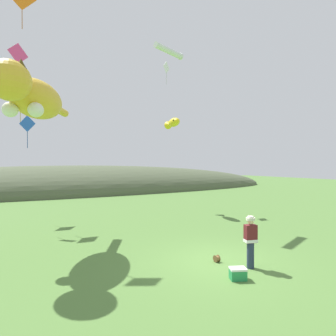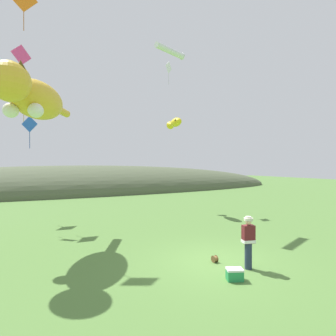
# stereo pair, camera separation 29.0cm
# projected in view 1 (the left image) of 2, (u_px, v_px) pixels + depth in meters

# --- Properties ---
(ground_plane) EXTENTS (120.00, 120.00, 0.00)m
(ground_plane) POSITION_uv_depth(u_px,v_px,m) (219.00, 262.00, 9.48)
(ground_plane) COLOR #517A38
(distant_hill_ridge) EXTENTS (63.10, 15.24, 6.96)m
(distant_hill_ridge) POSITION_uv_depth(u_px,v_px,m) (81.00, 191.00, 35.10)
(distant_hill_ridge) COLOR #4C563D
(distant_hill_ridge) RESTS_ON ground
(festival_attendant) EXTENTS (0.47, 0.36, 1.77)m
(festival_attendant) POSITION_uv_depth(u_px,v_px,m) (250.00, 240.00, 8.90)
(festival_attendant) COLOR #232D47
(festival_attendant) RESTS_ON ground
(kite_spool) EXTENTS (0.15, 0.25, 0.25)m
(kite_spool) POSITION_uv_depth(u_px,v_px,m) (217.00, 259.00, 9.47)
(kite_spool) COLOR olive
(kite_spool) RESTS_ON ground
(picnic_cooler) EXTENTS (0.58, 0.49, 0.36)m
(picnic_cooler) POSITION_uv_depth(u_px,v_px,m) (238.00, 274.00, 8.02)
(picnic_cooler) COLOR #268C4C
(picnic_cooler) RESTS_ON ground
(kite_giant_cat) EXTENTS (3.31, 5.86, 1.92)m
(kite_giant_cat) POSITION_uv_depth(u_px,v_px,m) (32.00, 97.00, 10.94)
(kite_giant_cat) COLOR gold
(kite_fish_windsock) EXTENTS (1.07, 2.45, 0.73)m
(kite_fish_windsock) POSITION_uv_depth(u_px,v_px,m) (173.00, 123.00, 19.95)
(kite_fish_windsock) COLOR yellow
(kite_tube_streamer) EXTENTS (2.33, 1.17, 0.44)m
(kite_tube_streamer) POSITION_uv_depth(u_px,v_px,m) (169.00, 51.00, 16.09)
(kite_tube_streamer) COLOR white
(kite_diamond_blue) EXTENTS (0.82, 0.45, 1.82)m
(kite_diamond_blue) POSITION_uv_depth(u_px,v_px,m) (27.00, 124.00, 14.45)
(kite_diamond_blue) COLOR blue
(kite_diamond_white) EXTENTS (0.83, 0.55, 1.88)m
(kite_diamond_white) POSITION_uv_depth(u_px,v_px,m) (166.00, 68.00, 21.48)
(kite_diamond_white) COLOR white
(kite_diamond_gold) EXTENTS (1.20, 0.61, 2.23)m
(kite_diamond_gold) POSITION_uv_depth(u_px,v_px,m) (20.00, 100.00, 17.62)
(kite_diamond_gold) COLOR yellow
(kite_diamond_pink) EXTENTS (1.14, 0.72, 2.24)m
(kite_diamond_pink) POSITION_uv_depth(u_px,v_px,m) (18.00, 54.00, 16.55)
(kite_diamond_pink) COLOR #E53F8C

